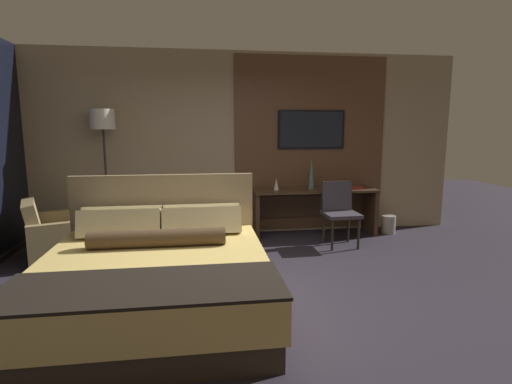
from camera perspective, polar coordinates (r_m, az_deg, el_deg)
The scene contains 12 objects.
ground_plane at distance 4.01m, azimuth -0.24°, elevation -15.34°, with size 16.00×16.00×0.00m, color #28232D.
wall_back_tv_panel at distance 6.24m, azimuth -1.96°, elevation 6.82°, with size 7.20×0.09×2.80m.
bed at distance 3.83m, azimuth -13.97°, elevation -11.45°, with size 2.01×2.17×1.14m.
desk at distance 6.27m, azimuth 8.21°, elevation -1.56°, with size 1.90×0.53×0.72m.
tv at distance 6.37m, azimuth 7.90°, elevation 8.83°, with size 1.06×0.04×0.60m.
desk_chair at distance 5.78m, azimuth 11.78°, elevation -2.16°, with size 0.48×0.48×0.90m.
armchair_by_window at distance 5.72m, azimuth -25.92°, elevation -5.95°, with size 1.12×1.14×0.78m.
floor_lamp at distance 6.09m, azimuth -20.99°, elevation 8.20°, with size 0.34×0.34×1.92m.
vase_tall at distance 6.21m, azimuth 7.92°, elevation 2.65°, with size 0.10×0.10×0.47m.
vase_short at distance 6.04m, azimuth 2.92°, elevation 1.11°, with size 0.08×0.08×0.17m.
book at distance 6.37m, azimuth 13.99°, elevation 0.62°, with size 0.25×0.20×0.03m.
waste_bin at distance 6.69m, azimuth 18.39°, elevation -4.40°, with size 0.22×0.22×0.28m.
Camera 1 is at (-0.50, -3.61, 1.67)m, focal length 28.00 mm.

